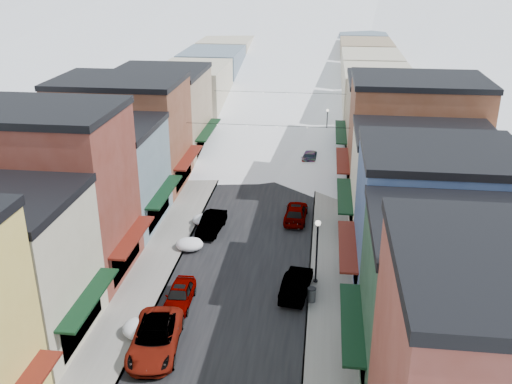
% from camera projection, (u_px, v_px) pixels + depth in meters
% --- Properties ---
extents(road, '(10.00, 160.00, 0.01)m').
position_uv_depth(road, '(282.00, 130.00, 77.27)').
color(road, black).
rests_on(road, ground).
extents(sidewalk_left, '(3.20, 160.00, 0.15)m').
position_uv_depth(sidewalk_left, '(234.00, 127.00, 77.98)').
color(sidewalk_left, gray).
rests_on(sidewalk_left, ground).
extents(sidewalk_right, '(3.20, 160.00, 0.15)m').
position_uv_depth(sidewalk_right, '(331.00, 131.00, 76.51)').
color(sidewalk_right, gray).
rests_on(sidewalk_right, ground).
extents(curb_left, '(0.10, 160.00, 0.15)m').
position_uv_depth(curb_left, '(245.00, 128.00, 77.80)').
color(curb_left, slate).
rests_on(curb_left, ground).
extents(curb_right, '(0.10, 160.00, 0.15)m').
position_uv_depth(curb_right, '(319.00, 130.00, 76.68)').
color(curb_right, slate).
rests_on(curb_right, ground).
extents(bldg_l_brick_near, '(12.30, 8.20, 12.50)m').
position_uv_depth(bldg_l_brick_near, '(46.00, 193.00, 40.17)').
color(bldg_l_brick_near, maroon).
rests_on(bldg_l_brick_near, ground).
extents(bldg_l_grayblue, '(11.30, 9.20, 9.00)m').
position_uv_depth(bldg_l_grayblue, '(100.00, 175.00, 48.58)').
color(bldg_l_grayblue, slate).
rests_on(bldg_l_grayblue, ground).
extents(bldg_l_brick_far, '(13.30, 9.20, 11.00)m').
position_uv_depth(bldg_l_brick_far, '(123.00, 133.00, 56.56)').
color(bldg_l_brick_far, brown).
rests_on(bldg_l_brick_far, ground).
extents(bldg_l_tan, '(11.30, 11.20, 10.00)m').
position_uv_depth(bldg_l_tan, '(161.00, 113.00, 65.82)').
color(bldg_l_tan, '#9A8065').
rests_on(bldg_l_tan, ground).
extents(bldg_r_green, '(11.30, 9.20, 9.50)m').
position_uv_depth(bldg_r_green, '(461.00, 305.00, 29.95)').
color(bldg_r_green, '#1D3E29').
rests_on(bldg_r_green, ground).
extents(bldg_r_blue, '(11.30, 9.20, 10.50)m').
position_uv_depth(bldg_r_blue, '(434.00, 223.00, 38.01)').
color(bldg_r_blue, '#374E7E').
rests_on(bldg_r_blue, ground).
extents(bldg_r_cream, '(12.30, 9.20, 9.00)m').
position_uv_depth(bldg_r_cream, '(421.00, 184.00, 46.50)').
color(bldg_r_cream, '#F0E1C1').
rests_on(bldg_r_cream, ground).
extents(bldg_r_brick_far, '(13.30, 9.20, 11.50)m').
position_uv_depth(bldg_r_brick_far, '(414.00, 138.00, 54.22)').
color(bldg_r_brick_far, brown).
rests_on(bldg_r_brick_far, ground).
extents(bldg_r_tan, '(11.30, 11.20, 9.50)m').
position_uv_depth(bldg_r_tan, '(392.00, 120.00, 63.89)').
color(bldg_r_tan, '#8C785C').
rests_on(bldg_r_tan, ground).
extents(distant_blocks, '(34.00, 55.00, 8.00)m').
position_uv_depth(distant_blocks, '(293.00, 69.00, 96.85)').
color(distant_blocks, gray).
rests_on(distant_blocks, ground).
extents(overhead_cables, '(16.40, 15.04, 0.04)m').
position_uv_depth(overhead_cables, '(274.00, 107.00, 63.43)').
color(overhead_cables, black).
rests_on(overhead_cables, ground).
extents(car_white_suv, '(3.39, 6.24, 1.66)m').
position_uv_depth(car_white_suv, '(155.00, 338.00, 33.64)').
color(car_white_suv, white).
rests_on(car_white_suv, ground).
extents(car_silver_sedan, '(1.76, 4.22, 1.43)m').
position_uv_depth(car_silver_sedan, '(180.00, 295.00, 38.19)').
color(car_silver_sedan, '#AAAFB3').
rests_on(car_silver_sedan, ground).
extents(car_dark_hatch, '(2.01, 4.70, 1.51)m').
position_uv_depth(car_dark_hatch, '(211.00, 223.00, 48.37)').
color(car_dark_hatch, black).
rests_on(car_dark_hatch, ground).
extents(car_silver_wagon, '(2.81, 5.46, 1.52)m').
position_uv_depth(car_silver_wagon, '(242.00, 144.00, 68.71)').
color(car_silver_wagon, '#9A9DA2').
rests_on(car_silver_wagon, ground).
extents(car_green_sedan, '(2.23, 4.88, 1.55)m').
position_uv_depth(car_green_sedan, '(296.00, 284.00, 39.38)').
color(car_green_sedan, black).
rests_on(car_green_sedan, ground).
extents(car_gray_suv, '(2.10, 4.82, 1.62)m').
position_uv_depth(car_gray_suv, '(296.00, 212.00, 50.37)').
color(car_gray_suv, gray).
rests_on(car_gray_suv, ground).
extents(car_black_sedan, '(2.35, 4.88, 1.37)m').
position_uv_depth(car_black_sedan, '(311.00, 156.00, 64.81)').
color(car_black_sedan, black).
rests_on(car_black_sedan, ground).
extents(car_lane_silver, '(1.99, 4.82, 1.63)m').
position_uv_depth(car_lane_silver, '(268.00, 140.00, 69.97)').
color(car_lane_silver, '#A6A7AE').
rests_on(car_lane_silver, ground).
extents(car_lane_white, '(3.14, 5.57, 1.47)m').
position_uv_depth(car_lane_white, '(288.00, 121.00, 78.54)').
color(car_lane_white, silver).
rests_on(car_lane_white, ground).
extents(trash_can, '(0.59, 0.59, 1.01)m').
position_uv_depth(trash_can, '(312.00, 295.00, 38.31)').
color(trash_can, '#4F5154').
rests_on(trash_can, sidewalk_right).
extents(streetlamp_near, '(0.40, 0.40, 4.83)m').
position_uv_depth(streetlamp_near, '(317.00, 244.00, 39.67)').
color(streetlamp_near, black).
rests_on(streetlamp_near, sidewalk_right).
extents(streetlamp_far, '(0.35, 0.35, 4.22)m').
position_uv_depth(streetlamp_far, '(327.00, 121.00, 70.71)').
color(streetlamp_far, black).
rests_on(streetlamp_far, sidewalk_right).
extents(snow_pile_near, '(2.57, 2.78, 1.09)m').
position_uv_depth(snow_pile_near, '(144.00, 328.00, 35.13)').
color(snow_pile_near, white).
rests_on(snow_pile_near, ground).
extents(snow_pile_mid, '(2.20, 2.55, 0.93)m').
position_uv_depth(snow_pile_mid, '(190.00, 244.00, 45.53)').
color(snow_pile_mid, white).
rests_on(snow_pile_mid, ground).
extents(snow_pile_far, '(2.14, 2.52, 0.90)m').
position_uv_depth(snow_pile_far, '(205.00, 219.00, 49.82)').
color(snow_pile_far, white).
rests_on(snow_pile_far, ground).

